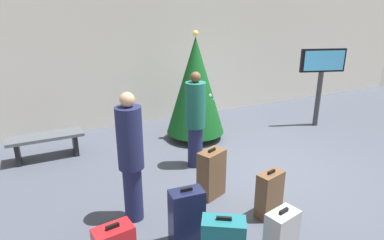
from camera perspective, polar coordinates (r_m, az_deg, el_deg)
name	(u,v)px	position (r m, az deg, el deg)	size (l,w,h in m)	color
ground_plane	(259,169)	(6.22, 11.49, -8.27)	(16.00, 16.00, 0.00)	#424754
back_wall	(180,56)	(8.66, -2.08, 10.90)	(16.00, 0.20, 3.18)	beige
holiday_tree	(195,86)	(7.12, 0.59, 5.88)	(1.26, 1.26, 2.35)	#4C3319
flight_info_kiosk	(322,71)	(8.49, 21.37, 7.83)	(1.06, 0.41, 1.87)	#333338
waiting_bench	(46,141)	(6.96, -23.73, -3.35)	(1.37, 0.44, 0.48)	#4C5159
traveller_0	(131,155)	(4.44, -10.47, -5.99)	(0.48, 0.48, 1.81)	#1E234C
traveller_1	(195,118)	(5.89, 0.57, 0.31)	(0.51, 0.51, 1.76)	#1E234C
suitcase_2	(211,174)	(5.16, 3.36, -9.20)	(0.48, 0.39, 0.79)	brown
suitcase_3	(269,194)	(4.85, 13.14, -12.32)	(0.43, 0.29, 0.70)	brown
suitcase_4	(187,217)	(4.22, -0.92, -16.37)	(0.43, 0.27, 0.78)	#141938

